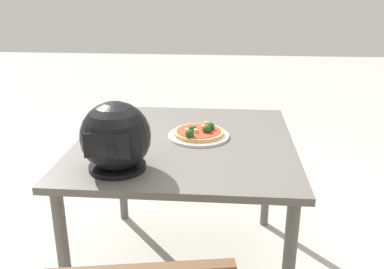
% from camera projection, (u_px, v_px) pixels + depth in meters
% --- Properties ---
extents(ground_plane, '(14.00, 14.00, 0.00)m').
position_uv_depth(ground_plane, '(186.00, 268.00, 2.23)').
color(ground_plane, '#B2ADA3').
extents(dining_table, '(1.01, 1.07, 0.73)m').
position_uv_depth(dining_table, '(185.00, 156.00, 2.01)').
color(dining_table, '#5B5651').
rests_on(dining_table, ground).
extents(pizza_plate, '(0.29, 0.29, 0.01)m').
position_uv_depth(pizza_plate, '(199.00, 136.00, 2.02)').
color(pizza_plate, white).
rests_on(pizza_plate, dining_table).
extents(pizza, '(0.24, 0.24, 0.06)m').
position_uv_depth(pizza, '(199.00, 132.00, 2.01)').
color(pizza, tan).
rests_on(pizza, pizza_plate).
extents(motorcycle_helmet, '(0.28, 0.28, 0.28)m').
position_uv_depth(motorcycle_helmet, '(116.00, 138.00, 1.63)').
color(motorcycle_helmet, black).
rests_on(motorcycle_helmet, dining_table).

